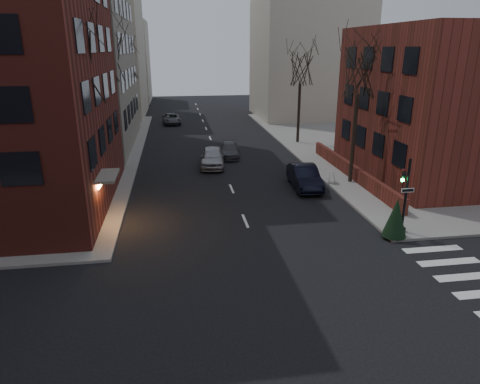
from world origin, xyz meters
name	(u,v)px	position (x,y,z in m)	size (l,w,h in m)	color
ground	(307,366)	(0.00, 0.00, 0.00)	(160.00, 160.00, 0.00)	black
building_right_brick	(449,104)	(16.50, 19.00, 5.50)	(12.00, 14.00, 11.00)	maroon
low_wall_right	(352,171)	(9.30, 19.00, 0.65)	(0.35, 16.00, 1.00)	maroon
building_distant_la	(91,51)	(-15.00, 55.00, 9.00)	(14.00, 16.00, 18.00)	#B8B09C
building_distant_ra	(307,59)	(15.00, 50.00, 8.00)	(14.00, 14.00, 16.00)	#B8B09C
building_distant_lb	(120,62)	(-13.00, 72.00, 7.00)	(10.00, 12.00, 14.00)	#B8B09C
traffic_signal	(404,200)	(7.94, 8.99, 1.91)	(0.76, 0.44, 4.00)	black
tree_left_a	(76,68)	(-8.80, 14.00, 8.47)	(4.18, 4.18, 10.26)	#2D231C
tree_left_b	(107,55)	(-8.80, 26.00, 8.91)	(4.40, 4.40, 10.80)	#2D231C
tree_left_c	(126,61)	(-8.80, 40.00, 8.03)	(3.96, 3.96, 9.72)	#2D231C
tree_right_a	(359,70)	(8.80, 18.00, 8.03)	(3.96, 3.96, 9.72)	#2D231C
tree_right_b	(301,68)	(8.80, 32.00, 7.59)	(3.74, 3.74, 9.18)	#2D231C
streetlamp_near	(114,123)	(-8.20, 22.00, 4.24)	(0.36, 0.36, 6.28)	black
streetlamp_far	(136,95)	(-8.20, 42.00, 4.24)	(0.36, 0.36, 6.28)	black
parked_sedan	(304,177)	(5.14, 17.47, 0.81)	(1.71, 4.89, 1.61)	black
car_lane_silver	(212,157)	(-0.80, 24.17, 0.81)	(1.92, 4.78, 1.63)	#9D9CA1
car_lane_gray	(229,150)	(1.03, 27.31, 0.63)	(1.77, 4.36, 1.27)	#414045
car_lane_far	(172,119)	(-4.18, 46.07, 0.65)	(2.17, 4.70, 1.31)	#424247
sandwich_board	(331,177)	(7.30, 17.89, 0.59)	(0.39, 0.54, 0.87)	white
evergreen_shrub	(396,217)	(7.30, 8.50, 1.18)	(1.24, 1.24, 2.06)	black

